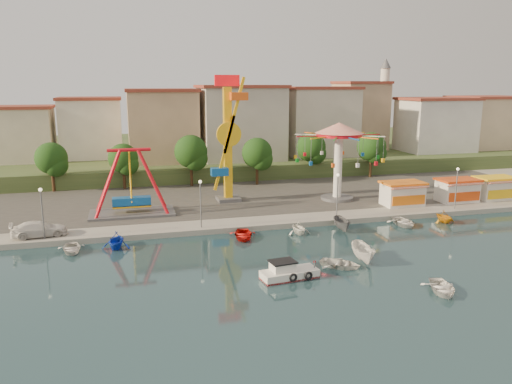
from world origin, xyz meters
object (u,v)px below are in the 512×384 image
object	(u,v)px
wave_swinger	(339,144)
cabin_motorboat	(288,273)
rowboat_a	(340,264)
van	(39,229)
skiff	(363,253)
kamikaze_tower	(229,142)
pirate_ship_ride	(131,183)

from	to	relation	value
wave_swinger	cabin_motorboat	distance (m)	28.92
cabin_motorboat	rowboat_a	world-z (taller)	cabin_motorboat
cabin_motorboat	rowboat_a	distance (m)	5.43
van	skiff	bearing A→B (deg)	-123.72
wave_swinger	cabin_motorboat	size ratio (longest dim) A/B	2.31
kamikaze_tower	skiff	size ratio (longest dim) A/B	3.86
van	wave_swinger	bearing A→B (deg)	-86.78
pirate_ship_ride	van	xyz separation A→B (m)	(-9.43, -6.73, -3.00)
skiff	van	xyz separation A→B (m)	(-29.64, 13.85, 0.57)
kamikaze_tower	van	size ratio (longest dim) A/B	3.02
kamikaze_tower	van	xyz separation A→B (m)	(-22.22, -10.48, -7.20)
kamikaze_tower	skiff	bearing A→B (deg)	-73.04
rowboat_a	skiff	size ratio (longest dim) A/B	0.85
pirate_ship_ride	skiff	xyz separation A→B (m)	(20.21, -20.58, -3.57)
wave_swinger	skiff	world-z (taller)	wave_swinger
cabin_motorboat	skiff	world-z (taller)	skiff
rowboat_a	wave_swinger	bearing A→B (deg)	18.34
kamikaze_tower	cabin_motorboat	world-z (taller)	kamikaze_tower
pirate_ship_ride	kamikaze_tower	size ratio (longest dim) A/B	0.61
rowboat_a	van	world-z (taller)	van
wave_swinger	van	world-z (taller)	wave_swinger
pirate_ship_ride	rowboat_a	distance (m)	28.00
pirate_ship_ride	kamikaze_tower	xyz separation A→B (m)	(12.79, 3.74, 4.20)
wave_swinger	cabin_motorboat	bearing A→B (deg)	-122.08
cabin_motorboat	skiff	xyz separation A→B (m)	(7.94, 2.07, 0.37)
pirate_ship_ride	rowboat_a	bearing A→B (deg)	-50.69
rowboat_a	van	distance (m)	30.75
pirate_ship_ride	skiff	world-z (taller)	pirate_ship_ride
wave_swinger	rowboat_a	xyz separation A→B (m)	(-9.51, -22.40, -7.82)
rowboat_a	kamikaze_tower	bearing A→B (deg)	52.05
wave_swinger	rowboat_a	world-z (taller)	wave_swinger
pirate_ship_ride	cabin_motorboat	distance (m)	26.06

